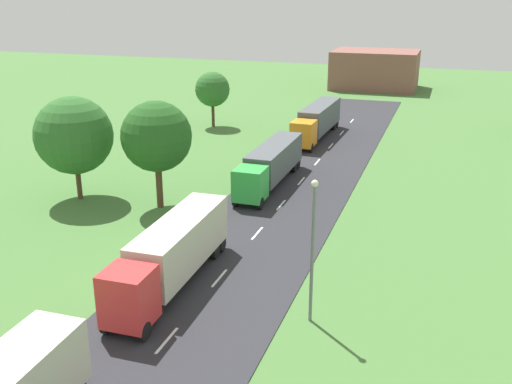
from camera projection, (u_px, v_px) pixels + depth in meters
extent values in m
cube|color=#2B2B30|center=(177.00, 328.00, 30.15)|extent=(10.00, 140.00, 0.06)
cube|color=white|center=(167.00, 340.00, 29.06)|extent=(0.16, 2.40, 0.01)
cube|color=white|center=(219.00, 278.00, 35.35)|extent=(0.16, 2.40, 0.01)
cube|color=white|center=(257.00, 233.00, 41.88)|extent=(0.16, 2.40, 0.01)
cube|color=white|center=(281.00, 205.00, 47.40)|extent=(0.16, 2.40, 0.01)
cube|color=white|center=(301.00, 181.00, 53.38)|extent=(0.16, 2.40, 0.01)
cube|color=white|center=(317.00, 162.00, 59.25)|extent=(0.16, 2.40, 0.01)
cube|color=white|center=(331.00, 146.00, 65.43)|extent=(0.16, 2.40, 0.01)
cube|color=white|center=(342.00, 133.00, 71.36)|extent=(0.16, 2.40, 0.01)
cube|color=white|center=(352.00, 121.00, 77.96)|extent=(0.16, 2.40, 0.01)
cylinder|color=black|center=(36.00, 384.00, 25.10)|extent=(0.37, 1.01, 1.00)
cube|color=red|center=(129.00, 297.00, 29.31)|extent=(2.49, 2.41, 2.94)
cube|color=black|center=(117.00, 298.00, 28.13)|extent=(2.10, 0.15, 1.29)
cube|color=beige|center=(181.00, 242.00, 34.95)|extent=(2.71, 9.76, 2.93)
cube|color=black|center=(182.00, 267.00, 35.51)|extent=(1.10, 9.24, 0.24)
cylinder|color=black|center=(144.00, 331.00, 28.97)|extent=(0.37, 1.01, 1.00)
cylinder|color=black|center=(107.00, 324.00, 29.57)|extent=(0.37, 1.01, 1.00)
cylinder|color=black|center=(215.00, 251.00, 37.86)|extent=(0.37, 1.01, 1.00)
cylinder|color=black|center=(186.00, 247.00, 38.46)|extent=(0.37, 1.01, 1.00)
cylinder|color=black|center=(221.00, 244.00, 38.91)|extent=(0.37, 1.01, 1.00)
cylinder|color=black|center=(193.00, 240.00, 39.50)|extent=(0.37, 1.01, 1.00)
cube|color=green|center=(250.00, 184.00, 46.84)|extent=(2.44, 2.54, 2.65)
cube|color=black|center=(245.00, 183.00, 45.60)|extent=(2.10, 0.10, 1.16)
cube|color=#4C5156|center=(275.00, 158.00, 52.88)|extent=(2.51, 10.51, 2.65)
cube|color=black|center=(275.00, 174.00, 53.39)|extent=(0.91, 9.98, 0.24)
cylinder|color=black|center=(260.00, 203.00, 46.39)|extent=(0.35, 1.00, 1.00)
cylinder|color=black|center=(236.00, 200.00, 47.03)|extent=(0.35, 1.00, 1.00)
cylinder|color=black|center=(294.00, 167.00, 55.92)|extent=(0.35, 1.00, 1.00)
cylinder|color=black|center=(274.00, 165.00, 56.56)|extent=(0.35, 1.00, 1.00)
cylinder|color=black|center=(298.00, 163.00, 57.05)|extent=(0.35, 1.00, 1.00)
cylinder|color=black|center=(277.00, 161.00, 57.68)|extent=(0.35, 1.00, 1.00)
cube|color=orange|center=(304.00, 133.00, 63.17)|extent=(2.51, 2.85, 2.74)
cube|color=black|center=(300.00, 132.00, 61.83)|extent=(2.10, 0.15, 1.20)
cube|color=#4C5156|center=(320.00, 117.00, 69.56)|extent=(2.77, 11.32, 3.00)
cube|color=black|center=(320.00, 130.00, 70.13)|extent=(1.16, 10.71, 0.24)
cylinder|color=black|center=(311.00, 148.00, 62.67)|extent=(0.37, 1.01, 1.00)
cylinder|color=black|center=(292.00, 146.00, 63.35)|extent=(0.37, 1.01, 1.00)
cylinder|color=black|center=(334.00, 126.00, 72.81)|extent=(0.37, 1.01, 1.00)
cylinder|color=black|center=(318.00, 125.00, 73.49)|extent=(0.37, 1.01, 1.00)
cylinder|color=black|center=(336.00, 124.00, 74.01)|extent=(0.37, 1.01, 1.00)
cylinder|color=black|center=(321.00, 123.00, 74.69)|extent=(0.37, 1.01, 1.00)
cylinder|color=slate|center=(312.00, 256.00, 29.69)|extent=(0.18, 0.18, 7.67)
sphere|color=silver|center=(315.00, 183.00, 28.38)|extent=(0.36, 0.36, 0.36)
cylinder|color=#513823|center=(79.00, 181.00, 48.52)|extent=(0.43, 0.43, 3.13)
sphere|color=#2D6628|center=(74.00, 135.00, 47.20)|extent=(6.42, 6.42, 6.42)
cylinder|color=#513823|center=(159.00, 185.00, 46.55)|extent=(0.53, 0.53, 3.83)
sphere|color=#23561E|center=(156.00, 136.00, 45.21)|extent=(5.62, 5.62, 5.62)
cylinder|color=#513823|center=(213.00, 114.00, 74.48)|extent=(0.39, 0.39, 3.20)
sphere|color=#2D6628|center=(212.00, 89.00, 73.40)|extent=(4.43, 4.43, 4.43)
cube|color=brown|center=(375.00, 70.00, 103.31)|extent=(14.80, 11.41, 6.68)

